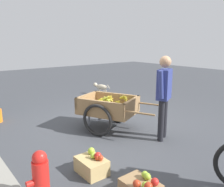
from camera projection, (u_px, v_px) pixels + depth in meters
ground_plane at (115, 127)px, 5.06m from camera, size 24.00×24.00×0.00m
fruit_cart at (108, 109)px, 4.89m from camera, size 1.82×1.37×0.72m
vendor_person at (164, 91)px, 4.28m from camera, size 0.32×0.54×1.55m
dog at (101, 87)px, 8.11m from camera, size 0.65×0.31×0.40m
fire_hydrant at (41, 179)px, 2.57m from camera, size 0.25×0.25×0.67m
mixed_fruit_crate at (92, 165)px, 3.28m from camera, size 0.44×0.32×0.32m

